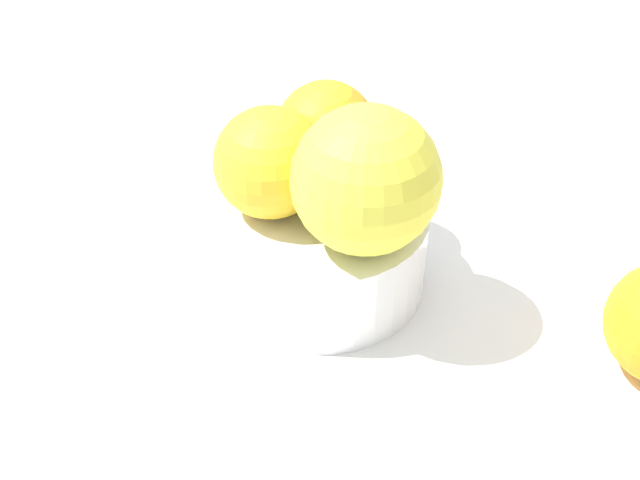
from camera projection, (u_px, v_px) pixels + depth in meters
ground_plane at (320, 292)px, 53.57cm from camera, size 110.00×110.00×2.00cm
fruit_bowl at (320, 248)px, 51.30cm from camera, size 13.21×13.21×5.51cm
orange_in_bowl_0 at (334, 131)px, 50.66cm from camera, size 6.28×6.28×6.28cm
orange_in_bowl_1 at (270, 163)px, 47.65cm from camera, size 6.63×6.63×6.63cm
orange_in_bowl_2 at (366, 180)px, 44.73cm from camera, size 8.37×8.37×8.37cm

